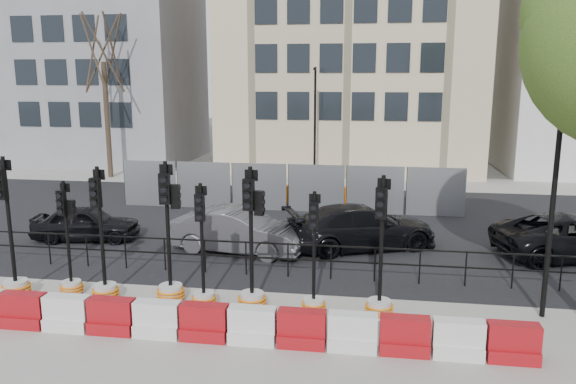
% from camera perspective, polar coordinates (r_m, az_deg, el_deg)
% --- Properties ---
extents(ground, '(120.00, 120.00, 0.00)m').
position_cam_1_polar(ground, '(15.07, -5.28, -9.99)').
color(ground, '#51514C').
rests_on(ground, ground).
extents(sidewalk_near, '(40.00, 6.00, 0.02)m').
position_cam_1_polar(sidewalk_near, '(12.43, -8.70, -14.95)').
color(sidewalk_near, gray).
rests_on(sidewalk_near, ground).
extents(road, '(40.00, 14.00, 0.03)m').
position_cam_1_polar(road, '(21.58, -0.85, -3.17)').
color(road, black).
rests_on(road, ground).
extents(sidewalk_far, '(40.00, 4.00, 0.02)m').
position_cam_1_polar(sidewalk_far, '(30.29, 1.95, 1.16)').
color(sidewalk_far, gray).
rests_on(sidewalk_far, ground).
extents(building_grey, '(11.00, 9.06, 14.00)m').
position_cam_1_polar(building_grey, '(39.63, -18.00, 13.25)').
color(building_grey, gray).
rests_on(building_grey, ground).
extents(building_cream, '(15.00, 10.06, 18.00)m').
position_cam_1_polar(building_cream, '(35.75, 6.56, 17.17)').
color(building_cream, beige).
rests_on(building_cream, ground).
extents(kerb_railing, '(18.00, 0.04, 1.00)m').
position_cam_1_polar(kerb_railing, '(15.93, -4.30, -6.12)').
color(kerb_railing, black).
rests_on(kerb_railing, ground).
extents(heras_fencing, '(14.33, 1.72, 2.00)m').
position_cam_1_polar(heras_fencing, '(24.11, -0.94, 0.13)').
color(heras_fencing, gray).
rests_on(heras_fencing, ground).
extents(lamp_post_far, '(0.12, 0.56, 6.00)m').
position_cam_1_polar(lamp_post_far, '(28.80, 2.75, 7.05)').
color(lamp_post_far, black).
rests_on(lamp_post_far, ground).
extents(lamp_post_near, '(0.12, 0.56, 6.00)m').
position_cam_1_polar(lamp_post_near, '(13.87, 25.50, 0.87)').
color(lamp_post_near, black).
rests_on(lamp_post_near, ground).
extents(tree_bare_far, '(2.00, 2.00, 9.00)m').
position_cam_1_polar(tree_bare_far, '(32.48, -18.28, 13.08)').
color(tree_bare_far, '#473828').
rests_on(tree_bare_far, ground).
extents(barrier_row, '(13.60, 0.50, 0.80)m').
position_cam_1_polar(barrier_row, '(12.44, -8.47, -13.08)').
color(barrier_row, '#AD0D21').
rests_on(barrier_row, ground).
extents(traffic_signal_a, '(0.72, 0.72, 3.64)m').
position_cam_1_polar(traffic_signal_a, '(15.96, -26.10, -7.06)').
color(traffic_signal_a, beige).
rests_on(traffic_signal_a, ground).
extents(traffic_signal_b, '(0.59, 0.59, 3.00)m').
position_cam_1_polar(traffic_signal_b, '(15.57, -21.26, -7.24)').
color(traffic_signal_b, beige).
rests_on(traffic_signal_b, ground).
extents(traffic_signal_c, '(0.67, 0.67, 3.42)m').
position_cam_1_polar(traffic_signal_c, '(14.91, -18.20, -7.88)').
color(traffic_signal_c, beige).
rests_on(traffic_signal_c, ground).
extents(traffic_signal_d, '(0.70, 0.70, 3.56)m').
position_cam_1_polar(traffic_signal_d, '(14.36, -11.89, -7.70)').
color(traffic_signal_d, beige).
rests_on(traffic_signal_d, ground).
extents(traffic_signal_e, '(0.61, 0.61, 3.09)m').
position_cam_1_polar(traffic_signal_e, '(13.95, -8.61, -9.08)').
color(traffic_signal_e, beige).
rests_on(traffic_signal_e, ground).
extents(traffic_signal_f, '(0.69, 0.69, 3.51)m').
position_cam_1_polar(traffic_signal_f, '(13.63, -3.68, -8.58)').
color(traffic_signal_f, beige).
rests_on(traffic_signal_f, ground).
extents(traffic_signal_g, '(0.58, 0.58, 2.97)m').
position_cam_1_polar(traffic_signal_g, '(13.51, 2.62, -9.78)').
color(traffic_signal_g, beige).
rests_on(traffic_signal_g, ground).
extents(traffic_signal_h, '(0.67, 0.67, 3.38)m').
position_cam_1_polar(traffic_signal_h, '(13.42, 9.29, -9.68)').
color(traffic_signal_h, beige).
rests_on(traffic_signal_h, ground).
extents(car_a, '(2.52, 4.00, 1.22)m').
position_cam_1_polar(car_a, '(20.46, -19.81, -2.99)').
color(car_a, black).
rests_on(car_a, ground).
extents(car_b, '(2.95, 4.82, 1.42)m').
position_cam_1_polar(car_b, '(18.00, -5.05, -3.95)').
color(car_b, '#49484D').
rests_on(car_b, ground).
extents(car_c, '(5.61, 6.43, 1.44)m').
position_cam_1_polar(car_c, '(18.48, 7.43, -3.55)').
color(car_c, black).
rests_on(car_c, ground).
extents(car_d, '(4.72, 6.06, 1.37)m').
position_cam_1_polar(car_d, '(19.54, 27.16, -4.05)').
color(car_d, black).
rests_on(car_d, ground).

